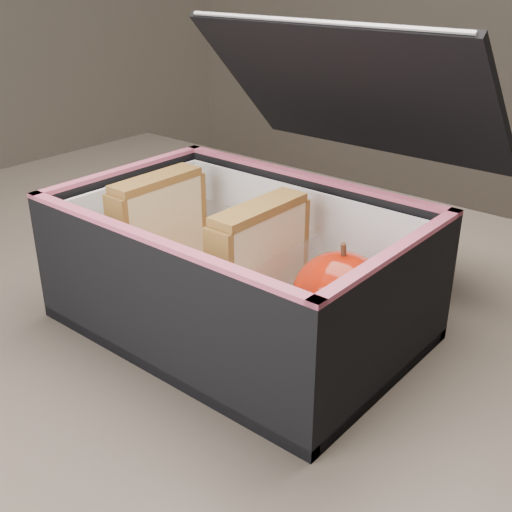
{
  "coord_description": "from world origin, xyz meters",
  "views": [
    {
      "loc": [
        0.27,
        -0.34,
        1.03
      ],
      "look_at": [
        -0.03,
        0.02,
        0.81
      ],
      "focal_mm": 45.0,
      "sensor_mm": 36.0,
      "label": 1
    }
  ],
  "objects": [
    {
      "name": "lunch_bag",
      "position": [
        -0.04,
        0.01,
        0.81
      ],
      "size": [
        0.28,
        0.32,
        0.24
      ],
      "color": "black",
      "rests_on": "kitchen_table"
    },
    {
      "name": "carrot_sticks",
      "position": [
        -0.07,
        -0.0,
        0.78
      ],
      "size": [
        0.05,
        0.14,
        0.03
      ],
      "color": "#F04F14",
      "rests_on": "plastic_tub"
    },
    {
      "name": "paper_napkin",
      "position": [
        0.05,
        0.02,
        0.77
      ],
      "size": [
        0.08,
        0.08,
        0.01
      ],
      "primitive_type": "cube",
      "rotation": [
        0.0,
        0.0,
        -0.09
      ],
      "color": "white",
      "rests_on": "lunch_bag"
    },
    {
      "name": "kitchen_table",
      "position": [
        0.0,
        0.0,
        0.66
      ],
      "size": [
        1.2,
        0.8,
        0.75
      ],
      "color": "#52473F",
      "rests_on": "ground"
    },
    {
      "name": "sandwich_left",
      "position": [
        -0.13,
        0.01,
        0.81
      ],
      "size": [
        0.02,
        0.09,
        0.1
      ],
      "color": "#D3B987",
      "rests_on": "plastic_tub"
    },
    {
      "name": "plastic_tub",
      "position": [
        -0.07,
        0.01,
        0.8
      ],
      "size": [
        0.16,
        0.11,
        0.06
      ],
      "primitive_type": null,
      "color": "white",
      "rests_on": "lunch_bag"
    },
    {
      "name": "red_apple",
      "position": [
        0.05,
        0.02,
        0.8
      ],
      "size": [
        0.08,
        0.08,
        0.08
      ],
      "rotation": [
        0.0,
        0.0,
        0.14
      ],
      "color": "maroon",
      "rests_on": "paper_napkin"
    },
    {
      "name": "sandwich_right",
      "position": [
        -0.02,
        0.01,
        0.82
      ],
      "size": [
        0.02,
        0.09,
        0.1
      ],
      "color": "#D3B987",
      "rests_on": "plastic_tub"
    }
  ]
}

